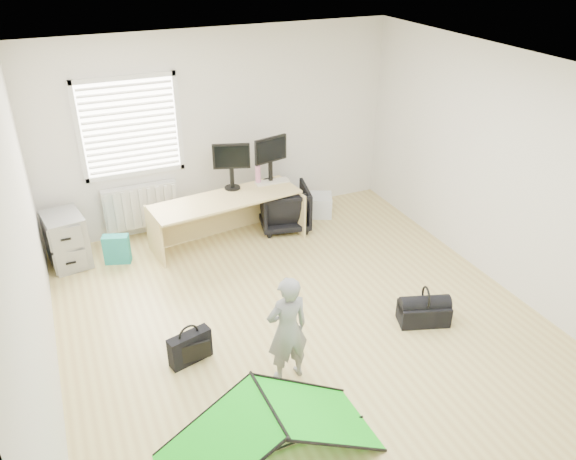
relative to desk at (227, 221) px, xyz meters
name	(u,v)px	position (x,y,z in m)	size (l,w,h in m)	color
ground	(303,322)	(0.20, -1.99, -0.34)	(5.50, 5.50, 0.00)	tan
back_wall	(220,130)	(0.20, 0.76, 1.01)	(5.00, 0.02, 2.70)	silver
window	(130,127)	(-1.00, 0.72, 1.21)	(1.20, 0.06, 1.20)	silver
radiator	(141,206)	(-1.00, 0.68, 0.11)	(1.00, 0.12, 0.60)	silver
desk	(227,221)	(0.00, 0.00, 0.00)	(1.98, 0.63, 0.67)	#D0B774
filing_cabinet	(66,240)	(-2.02, 0.31, 0.00)	(0.44, 0.59, 0.68)	gray
monitor_left	(232,172)	(0.18, 0.26, 0.57)	(0.49, 0.11, 0.47)	black
monitor_right	(270,166)	(0.74, 0.26, 0.58)	(0.50, 0.11, 0.48)	black
keyboard	(272,182)	(0.75, 0.23, 0.35)	(0.47, 0.16, 0.02)	beige
thermos	(258,175)	(0.56, 0.28, 0.47)	(0.07, 0.07, 0.26)	#CB7298
office_chair	(284,207)	(0.88, 0.12, -0.02)	(0.67, 0.69, 0.63)	black
person	(287,330)	(-0.28, -2.69, 0.22)	(0.41, 0.27, 1.12)	gray
kite	(270,429)	(-0.77, -3.46, -0.06)	(1.78, 0.78, 0.55)	#15E11C
storage_crate	(313,205)	(1.44, 0.32, -0.19)	(0.54, 0.38, 0.30)	silver
tote_bag	(117,249)	(-1.45, 0.09, -0.15)	(0.32, 0.14, 0.38)	teal
laptop_bag	(190,348)	(-1.08, -2.11, -0.17)	(0.43, 0.13, 0.33)	black
white_box	(291,410)	(-0.45, -3.15, -0.29)	(0.10, 0.10, 0.10)	silver
duffel_bag	(424,313)	(1.40, -2.51, -0.22)	(0.54, 0.27, 0.23)	black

